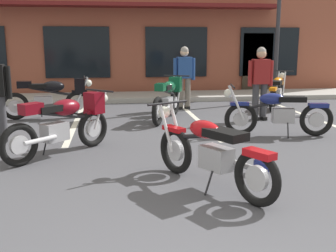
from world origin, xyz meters
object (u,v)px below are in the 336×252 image
(motorcycle_blue_standard, at_px, (277,91))
(helmet_on_pavement, at_px, (263,164))
(person_in_black_shirt, at_px, (260,79))
(motorcycle_black_cruiser, at_px, (52,96))
(motorcycle_orange_scrambler, at_px, (64,122))
(motorcycle_foreground_classic, at_px, (211,151))
(person_in_shorts_foreground, at_px, (184,74))
(motorcycle_silver_naked, at_px, (168,97))
(motorcycle_red_sportbike, at_px, (278,112))

(motorcycle_blue_standard, relative_size, helmet_on_pavement, 7.24)
(person_in_black_shirt, xyz_separation_m, helmet_on_pavement, (-1.37, -3.85, -0.82))
(motorcycle_black_cruiser, relative_size, motorcycle_orange_scrambler, 1.27)
(motorcycle_foreground_classic, height_order, motorcycle_blue_standard, same)
(person_in_black_shirt, xyz_separation_m, person_in_shorts_foreground, (-1.47, 1.75, 0.00))
(person_in_black_shirt, bearing_deg, motorcycle_silver_naked, 170.37)
(helmet_on_pavement, bearing_deg, motorcycle_orange_scrambler, 153.32)
(motorcycle_red_sportbike, distance_m, motorcycle_blue_standard, 3.56)
(helmet_on_pavement, bearing_deg, person_in_shorts_foreground, 91.05)
(motorcycle_red_sportbike, xyz_separation_m, person_in_shorts_foreground, (-1.22, 3.39, 0.49))
(motorcycle_blue_standard, distance_m, motorcycle_orange_scrambler, 6.67)
(motorcycle_silver_naked, distance_m, person_in_shorts_foreground, 1.58)
(motorcycle_red_sportbike, xyz_separation_m, motorcycle_orange_scrambler, (-3.92, -0.80, 0.07))
(motorcycle_orange_scrambler, bearing_deg, person_in_black_shirt, 30.40)
(motorcycle_foreground_classic, height_order, motorcycle_orange_scrambler, same)
(motorcycle_black_cruiser, height_order, motorcycle_silver_naked, same)
(motorcycle_blue_standard, bearing_deg, person_in_black_shirt, -124.18)
(motorcycle_orange_scrambler, xyz_separation_m, person_in_shorts_foreground, (2.69, 4.19, 0.42))
(motorcycle_blue_standard, xyz_separation_m, person_in_shorts_foreground, (-2.58, 0.11, 0.49))
(motorcycle_foreground_classic, relative_size, motorcycle_blue_standard, 1.01)
(motorcycle_red_sportbike, bearing_deg, motorcycle_black_cruiser, 151.42)
(motorcycle_foreground_classic, distance_m, person_in_shorts_foreground, 6.08)
(motorcycle_foreground_classic, bearing_deg, motorcycle_silver_naked, 88.56)
(motorcycle_black_cruiser, distance_m, person_in_black_shirt, 4.90)
(motorcycle_silver_naked, bearing_deg, person_in_black_shirt, -9.63)
(helmet_on_pavement, bearing_deg, motorcycle_foreground_classic, -153.41)
(motorcycle_silver_naked, xyz_separation_m, motorcycle_orange_scrambler, (-2.07, -2.80, 0.00))
(motorcycle_blue_standard, bearing_deg, helmet_on_pavement, -114.31)
(motorcycle_silver_naked, distance_m, person_in_black_shirt, 2.17)
(motorcycle_foreground_classic, xyz_separation_m, motorcycle_red_sportbike, (1.96, 2.62, 0.00))
(motorcycle_red_sportbike, bearing_deg, motorcycle_foreground_classic, -126.81)
(motorcycle_silver_naked, xyz_separation_m, motorcycle_blue_standard, (3.21, 1.28, -0.07))
(motorcycle_black_cruiser, bearing_deg, motorcycle_silver_naked, -10.11)
(motorcycle_red_sportbike, bearing_deg, person_in_black_shirt, 81.47)
(person_in_shorts_foreground, bearing_deg, motorcycle_foreground_classic, -97.03)
(motorcycle_foreground_classic, bearing_deg, motorcycle_blue_standard, 60.65)
(motorcycle_blue_standard, xyz_separation_m, motorcycle_orange_scrambler, (-5.28, -4.08, 0.07))
(person_in_black_shirt, distance_m, person_in_shorts_foreground, 2.28)
(motorcycle_black_cruiser, relative_size, motorcycle_blue_standard, 1.12)
(person_in_black_shirt, bearing_deg, motorcycle_foreground_classic, -117.37)
(motorcycle_red_sportbike, height_order, motorcycle_black_cruiser, same)
(motorcycle_blue_standard, distance_m, person_in_shorts_foreground, 2.63)
(person_in_shorts_foreground, bearing_deg, motorcycle_red_sportbike, -70.20)
(motorcycle_red_sportbike, bearing_deg, motorcycle_orange_scrambler, -168.52)
(motorcycle_black_cruiser, bearing_deg, motorcycle_orange_scrambler, -78.81)
(motorcycle_silver_naked, relative_size, motorcycle_orange_scrambler, 1.20)
(motorcycle_orange_scrambler, xyz_separation_m, person_in_black_shirt, (4.16, 2.44, 0.42))
(motorcycle_foreground_classic, height_order, helmet_on_pavement, motorcycle_foreground_classic)
(helmet_on_pavement, bearing_deg, motorcycle_blue_standard, 65.69)
(motorcycle_orange_scrambler, bearing_deg, motorcycle_silver_naked, 53.53)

